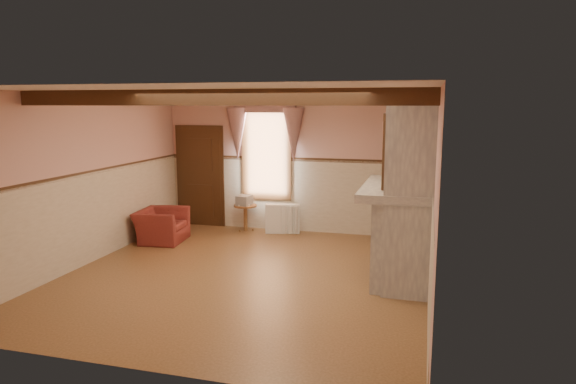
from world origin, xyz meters
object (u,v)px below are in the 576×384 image
(radiator, at_px, (283,219))
(bowl, at_px, (398,184))
(oil_lamp, at_px, (401,173))
(armchair, at_px, (162,226))
(mantel_clock, at_px, (402,172))
(side_table, at_px, (246,218))

(radiator, bearing_deg, bowl, -57.09)
(radiator, height_order, oil_lamp, oil_lamp)
(armchair, distance_m, bowl, 4.76)
(oil_lamp, bearing_deg, radiator, 144.08)
(bowl, relative_size, oil_lamp, 1.15)
(mantel_clock, distance_m, oil_lamp, 0.46)
(bowl, height_order, mantel_clock, mantel_clock)
(bowl, xyz_separation_m, mantel_clock, (0.00, 0.99, 0.06))
(bowl, distance_m, oil_lamp, 0.54)
(armchair, bearing_deg, mantel_clock, -97.09)
(armchair, relative_size, side_table, 1.74)
(side_table, xyz_separation_m, oil_lamp, (3.23, -1.75, 1.29))
(side_table, height_order, radiator, radiator)
(bowl, xyz_separation_m, oil_lamp, (0.00, 0.53, 0.10))
(side_table, height_order, oil_lamp, oil_lamp)
(radiator, relative_size, oil_lamp, 2.50)
(bowl, height_order, oil_lamp, oil_lamp)
(mantel_clock, bearing_deg, bowl, -90.00)
(armchair, bearing_deg, side_table, -52.00)
(bowl, relative_size, mantel_clock, 1.34)
(oil_lamp, bearing_deg, armchair, 173.45)
(radiator, bearing_deg, oil_lamp, -49.70)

